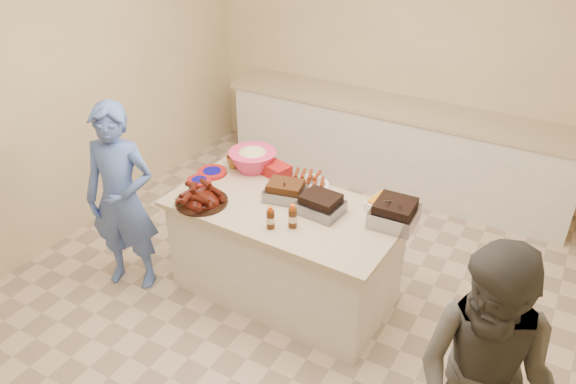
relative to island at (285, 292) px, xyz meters
The scene contains 19 objects.
room 0.19m from the island, 48.85° to the right, with size 4.50×5.00×2.70m, color beige, non-canonical shape.
back_counter 2.11m from the island, 86.61° to the left, with size 3.60×0.64×0.90m, color silver, non-canonical shape.
island is the anchor object (origin of this frame).
rib_platter 1.02m from the island, 155.42° to the right, with size 0.39×0.39×0.16m, color #461008, non-canonical shape.
pulled_pork_tray 0.82m from the island, 116.82° to the left, with size 0.30×0.22×0.09m, color #47230F.
brisket_tray 0.85m from the island, 12.92° to the left, with size 0.30×0.25×0.09m, color black.
roasting_pan 1.13m from the island, 13.70° to the left, with size 0.30×0.30×0.12m, color gray.
coleslaw_bowl 1.03m from the island, 143.93° to the left, with size 0.39×0.39×0.27m, color #E02F5F, non-canonical shape.
sausage_plate 0.88m from the island, 88.81° to the left, with size 0.33×0.33×0.05m, color silver.
mac_cheese_dish 1.12m from the island, 25.23° to the left, with size 0.32×0.24×0.09m, color orange.
bbq_bottle_a 0.86m from the island, 79.71° to the right, with size 0.06×0.06×0.17m, color #3A1C0A.
bbq_bottle_b 0.85m from the island, 48.00° to the right, with size 0.06×0.06×0.18m, color #3A1C0A.
mustard_bottle 0.82m from the island, 148.27° to the left, with size 0.05×0.05×0.13m, color #F3B500.
sauce_bowl 0.82m from the island, 129.01° to the left, with size 0.12×0.04×0.12m, color silver.
plate_stack_large 1.12m from the island, 169.47° to the left, with size 0.23×0.23×0.03m, color maroon.
plate_stack_small 1.11m from the island, behind, with size 0.19×0.19×0.03m, color maroon.
plastic_cup 1.10m from the island, 154.63° to the left, with size 0.11×0.10×0.11m, color #AF6F24.
basket_stack 0.93m from the island, 127.60° to the left, with size 0.20×0.15×0.10m, color maroon.
guest_blue 1.25m from the island, 157.94° to the right, with size 0.56×1.54×0.37m, color #4A68B8.
Camera 1 is at (1.61, -2.86, 3.01)m, focal length 35.00 mm.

